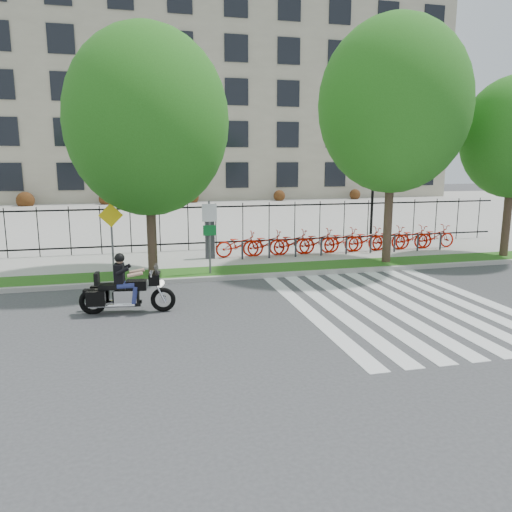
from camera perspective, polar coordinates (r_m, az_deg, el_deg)
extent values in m
plane|color=#3A3A3C|center=(12.95, -3.16, -7.14)|extent=(120.00, 120.00, 0.00)
cube|color=#A29F98|center=(16.82, -5.77, -2.63)|extent=(60.00, 0.20, 0.15)
cube|color=#255114|center=(17.64, -6.16, -1.99)|extent=(60.00, 1.50, 0.15)
cube|color=#98958E|center=(20.07, -7.13, -0.42)|extent=(60.00, 3.50, 0.15)
cube|color=#98958E|center=(37.37, -10.35, 4.75)|extent=(80.00, 34.00, 0.10)
cube|color=gray|center=(57.45, -12.05, 16.78)|extent=(60.00, 20.00, 20.00)
cylinder|color=black|center=(27.10, 13.15, 6.46)|extent=(0.14, 0.14, 4.00)
cylinder|color=black|center=(27.03, 13.33, 10.47)|extent=(0.06, 0.70, 0.70)
sphere|color=white|center=(26.87, 12.66, 10.71)|extent=(0.36, 0.36, 0.36)
sphere|color=white|center=(27.19, 14.01, 10.66)|extent=(0.36, 0.36, 0.36)
cylinder|color=#32261B|center=(17.18, -11.88, 3.64)|extent=(0.32, 0.32, 3.48)
ellipsoid|color=#1F5914|center=(17.09, -12.33, 14.79)|extent=(5.31, 5.31, 6.10)
cylinder|color=#32261B|center=(19.52, 14.91, 5.34)|extent=(0.32, 0.32, 4.14)
ellipsoid|color=#1F5914|center=(19.53, 15.47, 16.25)|extent=(5.50, 5.50, 6.32)
cylinder|color=#32261B|center=(22.58, 26.79, 4.41)|extent=(0.32, 0.32, 3.48)
cube|color=#2D2D33|center=(19.76, -5.30, 1.87)|extent=(0.35, 0.25, 1.50)
imported|color=#B90F00|center=(20.00, -1.88, 1.33)|extent=(1.95, 0.68, 1.02)
cylinder|color=#2D2D33|center=(19.55, -1.58, 0.63)|extent=(0.08, 0.08, 0.70)
imported|color=#B90F00|center=(20.26, 1.16, 1.46)|extent=(1.95, 0.68, 1.02)
cylinder|color=#2D2D33|center=(19.81, 1.53, 0.76)|extent=(0.08, 0.08, 0.70)
imported|color=#B90F00|center=(20.57, 4.12, 1.58)|extent=(1.95, 0.68, 1.02)
cylinder|color=#2D2D33|center=(20.13, 4.56, 0.90)|extent=(0.08, 0.08, 0.70)
imported|color=#B90F00|center=(20.93, 6.99, 1.69)|extent=(1.95, 0.68, 1.02)
cylinder|color=#2D2D33|center=(20.50, 7.48, 1.02)|extent=(0.08, 0.08, 0.70)
imported|color=#B90F00|center=(21.34, 9.76, 1.79)|extent=(1.95, 0.68, 1.02)
cylinder|color=#2D2D33|center=(20.92, 10.29, 1.14)|extent=(0.08, 0.08, 0.70)
imported|color=#B90F00|center=(21.80, 12.41, 1.89)|extent=(1.95, 0.68, 1.02)
cylinder|color=#2D2D33|center=(21.39, 12.98, 1.25)|extent=(0.08, 0.08, 0.70)
imported|color=#B90F00|center=(22.31, 14.95, 1.97)|extent=(1.95, 0.68, 1.02)
cylinder|color=#2D2D33|center=(21.90, 15.55, 1.35)|extent=(0.08, 0.08, 0.70)
imported|color=#B90F00|center=(22.85, 17.37, 2.05)|extent=(1.95, 0.68, 1.02)
cylinder|color=#2D2D33|center=(22.46, 18.00, 1.45)|extent=(0.08, 0.08, 0.70)
imported|color=#B90F00|center=(23.44, 19.67, 2.13)|extent=(1.95, 0.68, 1.02)
cylinder|color=#2D2D33|center=(23.05, 20.33, 1.54)|extent=(0.08, 0.08, 0.70)
cylinder|color=#59595B|center=(17.08, -5.32, 2.12)|extent=(0.07, 0.07, 2.50)
cube|color=white|center=(16.93, -5.35, 4.94)|extent=(0.50, 0.03, 0.60)
cube|color=#0C6626|center=(17.00, -5.31, 2.93)|extent=(0.45, 0.03, 0.35)
cylinder|color=#59595B|center=(16.92, -16.10, 1.48)|extent=(0.07, 0.07, 2.40)
cube|color=yellow|center=(16.76, -16.27, 4.49)|extent=(0.78, 0.03, 0.78)
torus|color=black|center=(13.64, -10.57, -4.92)|extent=(0.68, 0.21, 0.67)
torus|color=black|center=(13.90, -18.17, -4.99)|extent=(0.72, 0.24, 0.71)
cube|color=black|center=(13.51, -11.48, -2.52)|extent=(0.36, 0.57, 0.29)
cube|color=#26262B|center=(13.45, -11.22, -1.60)|extent=(0.21, 0.50, 0.29)
cube|color=silver|center=(13.72, -14.63, -4.54)|extent=(0.62, 0.40, 0.39)
cube|color=black|center=(13.60, -13.48, -3.23)|extent=(0.57, 0.40, 0.25)
cube|color=black|center=(13.70, -16.09, -3.34)|extent=(0.72, 0.43, 0.14)
cube|color=black|center=(13.72, -17.73, -2.50)|extent=(0.14, 0.34, 0.33)
cube|color=black|center=(13.56, -17.86, -4.69)|extent=(0.50, 0.22, 0.39)
cube|color=black|center=(14.11, -17.40, -4.06)|extent=(0.50, 0.22, 0.39)
cube|color=black|center=(13.59, -15.37, -1.91)|extent=(0.28, 0.41, 0.50)
sphere|color=tan|center=(13.51, -15.32, -0.39)|extent=(0.22, 0.22, 0.22)
sphere|color=black|center=(13.50, -15.33, -0.23)|extent=(0.26, 0.26, 0.26)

